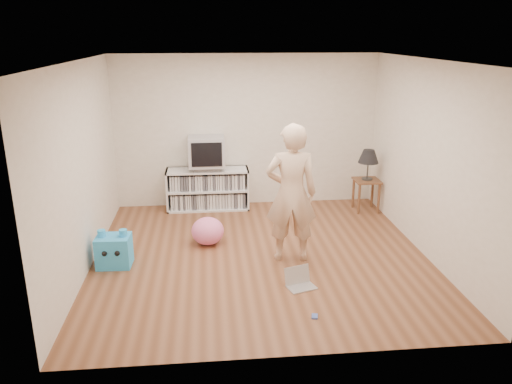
{
  "coord_description": "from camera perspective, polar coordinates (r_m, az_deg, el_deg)",
  "views": [
    {
      "loc": [
        -0.68,
        -6.21,
        2.93
      ],
      "look_at": [
        -0.02,
        0.4,
        0.79
      ],
      "focal_mm": 35.0,
      "sensor_mm": 36.0,
      "label": 1
    }
  ],
  "objects": [
    {
      "name": "dvd_deck",
      "position": [
        8.52,
        -5.61,
        2.81
      ],
      "size": [
        0.45,
        0.35,
        0.07
      ],
      "primitive_type": "cube",
      "color": "gray",
      "rests_on": "media_unit"
    },
    {
      "name": "crt_tv",
      "position": [
        8.45,
        -5.66,
        4.67
      ],
      "size": [
        0.6,
        0.53,
        0.5
      ],
      "color": "#ADADB2",
      "rests_on": "dvd_deck"
    },
    {
      "name": "side_table",
      "position": [
        8.68,
        12.5,
        0.55
      ],
      "size": [
        0.42,
        0.42,
        0.55
      ],
      "color": "brown",
      "rests_on": "ground"
    },
    {
      "name": "media_unit",
      "position": [
        8.64,
        -5.53,
        0.37
      ],
      "size": [
        1.4,
        0.45,
        0.7
      ],
      "color": "white",
      "rests_on": "ground"
    },
    {
      "name": "laptop",
      "position": [
        6.13,
        4.96,
        -10.12
      ],
      "size": [
        0.4,
        0.35,
        0.23
      ],
      "rotation": [
        0.0,
        0.0,
        0.32
      ],
      "color": "silver",
      "rests_on": "ground"
    },
    {
      "name": "person",
      "position": [
        6.49,
        4.04,
        -0.18
      ],
      "size": [
        0.71,
        0.5,
        1.85
      ],
      "primitive_type": "imported",
      "rotation": [
        0.0,
        0.0,
        3.06
      ],
      "color": "beige",
      "rests_on": "ground"
    },
    {
      "name": "walls",
      "position": [
        6.46,
        0.55,
        3.22
      ],
      "size": [
        4.52,
        4.52,
        2.6
      ],
      "color": "beige",
      "rests_on": "ground"
    },
    {
      "name": "playing_cards",
      "position": [
        5.57,
        6.72,
        -13.93
      ],
      "size": [
        0.08,
        0.1,
        0.02
      ],
      "primitive_type": "cube",
      "rotation": [
        0.0,
        0.0,
        -0.22
      ],
      "color": "#4865C0",
      "rests_on": "ground"
    },
    {
      "name": "ground",
      "position": [
        6.9,
        0.52,
        -7.29
      ],
      "size": [
        4.5,
        4.5,
        0.0
      ],
      "primitive_type": "plane",
      "color": "brown",
      "rests_on": "ground"
    },
    {
      "name": "plush_blue",
      "position": [
        6.8,
        -15.93,
        -6.45
      ],
      "size": [
        0.45,
        0.4,
        0.5
      ],
      "rotation": [
        0.0,
        0.0,
        -0.04
      ],
      "color": "#2DABFF",
      "rests_on": "ground"
    },
    {
      "name": "ceiling",
      "position": [
        6.26,
        0.58,
        14.81
      ],
      "size": [
        4.5,
        4.5,
        0.01
      ],
      "primitive_type": "cube",
      "color": "white",
      "rests_on": "walls"
    },
    {
      "name": "table_lamp",
      "position": [
        8.54,
        12.74,
        3.91
      ],
      "size": [
        0.34,
        0.34,
        0.52
      ],
      "color": "#333333",
      "rests_on": "side_table"
    },
    {
      "name": "plush_pink",
      "position": [
        7.23,
        -5.54,
        -4.46
      ],
      "size": [
        0.59,
        0.59,
        0.4
      ],
      "primitive_type": "ellipsoid",
      "rotation": [
        0.0,
        0.0,
        0.31
      ],
      "color": "pink",
      "rests_on": "ground"
    }
  ]
}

